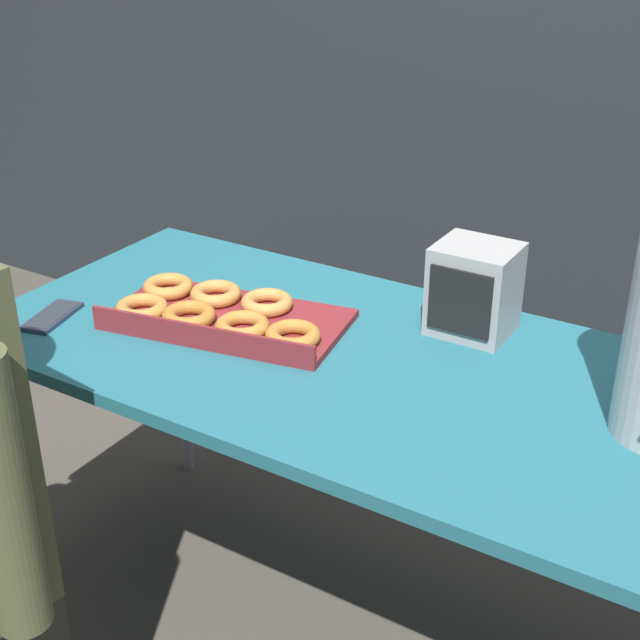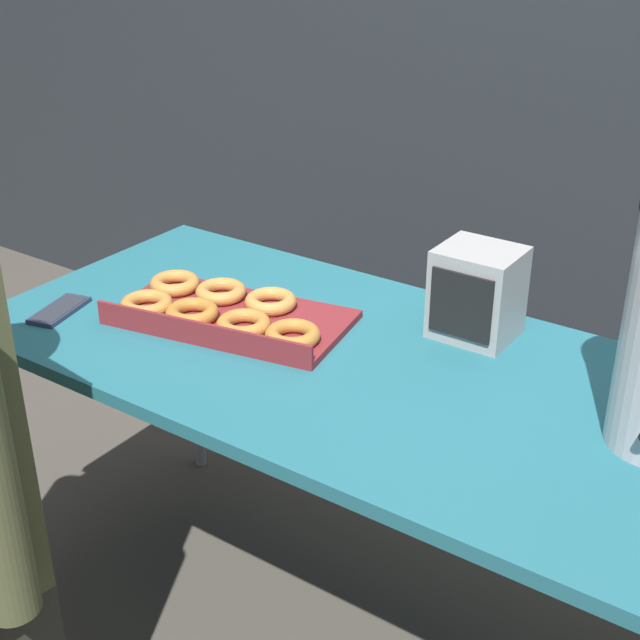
# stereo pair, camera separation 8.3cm
# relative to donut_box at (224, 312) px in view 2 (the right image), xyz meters

# --- Properties ---
(ground_plane) EXTENTS (12.00, 12.00, 0.00)m
(ground_plane) POSITION_rel_donut_box_xyz_m (0.33, 0.02, -0.75)
(ground_plane) COLOR #4C473F
(folding_table) EXTENTS (1.58, 0.72, 0.73)m
(folding_table) POSITION_rel_donut_box_xyz_m (0.33, 0.02, -0.06)
(folding_table) COLOR #236675
(folding_table) RESTS_ON ground
(donut_box) EXTENTS (0.53, 0.34, 0.05)m
(donut_box) POSITION_rel_donut_box_xyz_m (0.00, 0.00, 0.00)
(donut_box) COLOR maroon
(donut_box) RESTS_ON folding_table
(cell_phone) EXTENTS (0.10, 0.16, 0.01)m
(cell_phone) POSITION_rel_donut_box_xyz_m (-0.32, -0.17, -0.02)
(cell_phone) COLOR #2D334C
(cell_phone) RESTS_ON folding_table
(space_heater) EXTENTS (0.16, 0.15, 0.19)m
(space_heater) POSITION_rel_donut_box_xyz_m (0.46, 0.24, 0.07)
(space_heater) COLOR #9E9E9E
(space_heater) RESTS_ON folding_table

